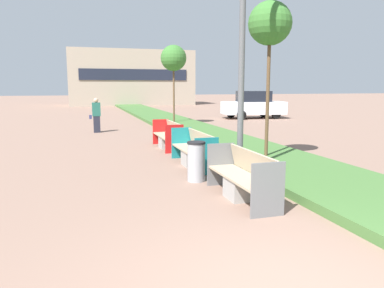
{
  "coord_description": "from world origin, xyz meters",
  "views": [
    {
      "loc": [
        -2.07,
        -3.12,
        2.19
      ],
      "look_at": [
        0.9,
        6.68,
        0.6
      ],
      "focal_mm": 35.0,
      "sensor_mm": 36.0,
      "label": 1
    }
  ],
  "objects_px": {
    "bench_grey_frame": "(243,180)",
    "sapling_tree_far": "(174,58)",
    "pedestrian_walking": "(96,115)",
    "parked_car_distant": "(253,105)",
    "bench_teal_frame": "(194,152)",
    "bench_red_frame": "(168,138)",
    "sapling_tree_near": "(270,25)",
    "litter_bin": "(196,161)",
    "street_lamp_post": "(243,2)"
  },
  "relations": [
    {
      "from": "street_lamp_post",
      "to": "pedestrian_walking",
      "type": "xyz_separation_m",
      "value": [
        -2.83,
        10.21,
        -3.21
      ]
    },
    {
      "from": "bench_grey_frame",
      "to": "sapling_tree_far",
      "type": "distance_m",
      "value": 14.72
    },
    {
      "from": "street_lamp_post",
      "to": "sapling_tree_far",
      "type": "relative_size",
      "value": 1.64
    },
    {
      "from": "pedestrian_walking",
      "to": "street_lamp_post",
      "type": "bearing_deg",
      "value": -74.52
    },
    {
      "from": "sapling_tree_far",
      "to": "parked_car_distant",
      "type": "bearing_deg",
      "value": 22.41
    },
    {
      "from": "bench_teal_frame",
      "to": "litter_bin",
      "type": "height_order",
      "value": "bench_teal_frame"
    },
    {
      "from": "street_lamp_post",
      "to": "parked_car_distant",
      "type": "distance_m",
      "value": 17.39
    },
    {
      "from": "bench_grey_frame",
      "to": "bench_teal_frame",
      "type": "height_order",
      "value": "same"
    },
    {
      "from": "bench_grey_frame",
      "to": "litter_bin",
      "type": "distance_m",
      "value": 1.64
    },
    {
      "from": "bench_grey_frame",
      "to": "street_lamp_post",
      "type": "xyz_separation_m",
      "value": [
        0.61,
        1.51,
        3.67
      ]
    },
    {
      "from": "parked_car_distant",
      "to": "litter_bin",
      "type": "bearing_deg",
      "value": -112.26
    },
    {
      "from": "bench_grey_frame",
      "to": "sapling_tree_near",
      "type": "bearing_deg",
      "value": 55.31
    },
    {
      "from": "bench_grey_frame",
      "to": "bench_teal_frame",
      "type": "distance_m",
      "value": 3.23
    },
    {
      "from": "bench_grey_frame",
      "to": "bench_red_frame",
      "type": "bearing_deg",
      "value": 90.01
    },
    {
      "from": "bench_teal_frame",
      "to": "litter_bin",
      "type": "distance_m",
      "value": 1.72
    },
    {
      "from": "bench_red_frame",
      "to": "bench_teal_frame",
      "type": "bearing_deg",
      "value": -89.95
    },
    {
      "from": "sapling_tree_near",
      "to": "parked_car_distant",
      "type": "distance_m",
      "value": 15.23
    },
    {
      "from": "sapling_tree_near",
      "to": "sapling_tree_far",
      "type": "relative_size",
      "value": 1.02
    },
    {
      "from": "sapling_tree_near",
      "to": "street_lamp_post",
      "type": "bearing_deg",
      "value": -133.77
    },
    {
      "from": "street_lamp_post",
      "to": "sapling_tree_far",
      "type": "distance_m",
      "value": 12.76
    },
    {
      "from": "bench_grey_frame",
      "to": "pedestrian_walking",
      "type": "relative_size",
      "value": 1.35
    },
    {
      "from": "bench_teal_frame",
      "to": "parked_car_distant",
      "type": "relative_size",
      "value": 0.54
    },
    {
      "from": "pedestrian_walking",
      "to": "sapling_tree_near",
      "type": "bearing_deg",
      "value": -62.8
    },
    {
      "from": "sapling_tree_far",
      "to": "parked_car_distant",
      "type": "height_order",
      "value": "sapling_tree_far"
    },
    {
      "from": "street_lamp_post",
      "to": "litter_bin",
      "type": "bearing_deg",
      "value": 177.05
    },
    {
      "from": "bench_teal_frame",
      "to": "bench_red_frame",
      "type": "distance_m",
      "value": 3.11
    },
    {
      "from": "sapling_tree_near",
      "to": "bench_grey_frame",
      "type": "bearing_deg",
      "value": -124.69
    },
    {
      "from": "bench_grey_frame",
      "to": "parked_car_distant",
      "type": "height_order",
      "value": "parked_car_distant"
    },
    {
      "from": "pedestrian_walking",
      "to": "sapling_tree_far",
      "type": "bearing_deg",
      "value": 29.09
    },
    {
      "from": "street_lamp_post",
      "to": "pedestrian_walking",
      "type": "distance_m",
      "value": 11.07
    },
    {
      "from": "bench_teal_frame",
      "to": "parked_car_distant",
      "type": "bearing_deg",
      "value": 58.1
    },
    {
      "from": "bench_red_frame",
      "to": "sapling_tree_far",
      "type": "bearing_deg",
      "value": 74.4
    },
    {
      "from": "bench_red_frame",
      "to": "litter_bin",
      "type": "distance_m",
      "value": 4.79
    },
    {
      "from": "street_lamp_post",
      "to": "bench_teal_frame",
      "type": "bearing_deg",
      "value": 109.57
    },
    {
      "from": "pedestrian_walking",
      "to": "parked_car_distant",
      "type": "bearing_deg",
      "value": 25.27
    },
    {
      "from": "bench_teal_frame",
      "to": "sapling_tree_far",
      "type": "relative_size",
      "value": 0.54
    },
    {
      "from": "bench_grey_frame",
      "to": "sapling_tree_near",
      "type": "distance_m",
      "value": 5.2
    },
    {
      "from": "pedestrian_walking",
      "to": "parked_car_distant",
      "type": "height_order",
      "value": "parked_car_distant"
    },
    {
      "from": "street_lamp_post",
      "to": "bench_grey_frame",
      "type": "bearing_deg",
      "value": -111.97
    },
    {
      "from": "bench_grey_frame",
      "to": "street_lamp_post",
      "type": "bearing_deg",
      "value": 68.03
    },
    {
      "from": "sapling_tree_near",
      "to": "litter_bin",
      "type": "bearing_deg",
      "value": -148.99
    },
    {
      "from": "bench_red_frame",
      "to": "sapling_tree_near",
      "type": "relative_size",
      "value": 0.48
    },
    {
      "from": "bench_red_frame",
      "to": "litter_bin",
      "type": "xyz_separation_m",
      "value": [
        -0.46,
        -4.77,
        0.1
      ]
    },
    {
      "from": "bench_grey_frame",
      "to": "sapling_tree_far",
      "type": "height_order",
      "value": "sapling_tree_far"
    },
    {
      "from": "bench_grey_frame",
      "to": "bench_teal_frame",
      "type": "bearing_deg",
      "value": 89.96
    },
    {
      "from": "parked_car_distant",
      "to": "street_lamp_post",
      "type": "bearing_deg",
      "value": -109.08
    },
    {
      "from": "bench_teal_frame",
      "to": "bench_red_frame",
      "type": "bearing_deg",
      "value": 90.05
    },
    {
      "from": "bench_red_frame",
      "to": "sapling_tree_near",
      "type": "height_order",
      "value": "sapling_tree_near"
    },
    {
      "from": "bench_grey_frame",
      "to": "sapling_tree_far",
      "type": "relative_size",
      "value": 0.5
    },
    {
      "from": "sapling_tree_near",
      "to": "pedestrian_walking",
      "type": "height_order",
      "value": "sapling_tree_near"
    }
  ]
}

